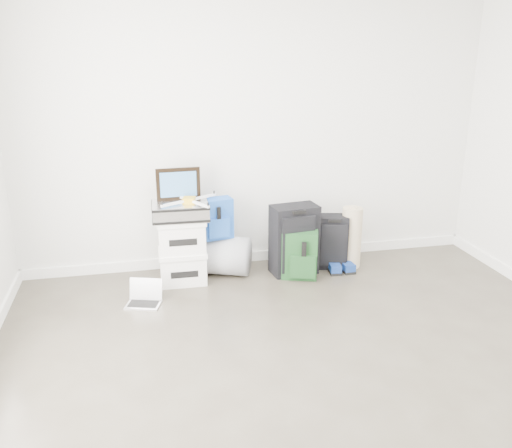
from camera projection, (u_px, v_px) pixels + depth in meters
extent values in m
plane|color=#393329|center=(346.00, 416.00, 3.20)|extent=(5.00, 5.00, 0.00)
cube|color=silver|center=(255.00, 127.00, 5.09)|extent=(4.50, 0.02, 2.70)
cube|color=white|center=(255.00, 256.00, 5.49)|extent=(4.50, 0.02, 0.10)
cube|color=white|center=(183.00, 268.00, 4.99)|extent=(0.41, 0.33, 0.27)
cube|color=white|center=(182.00, 252.00, 4.94)|extent=(0.44, 0.35, 0.04)
cube|color=white|center=(181.00, 236.00, 4.89)|extent=(0.41, 0.33, 0.27)
cube|color=white|center=(181.00, 220.00, 4.84)|extent=(0.44, 0.35, 0.04)
cube|color=#B2B2B7|center=(180.00, 210.00, 4.81)|extent=(0.50, 0.37, 0.14)
cube|color=black|center=(178.00, 184.00, 4.84)|extent=(0.39, 0.04, 0.29)
cube|color=#256996|center=(178.00, 184.00, 4.82)|extent=(0.32, 0.02, 0.23)
cube|color=gold|center=(189.00, 200.00, 4.78)|extent=(0.13, 0.13, 0.05)
cube|color=white|center=(202.00, 197.00, 4.87)|extent=(0.26, 0.16, 0.02)
cube|color=white|center=(180.00, 197.00, 4.88)|extent=(0.16, 0.26, 0.02)
cube|color=white|center=(175.00, 203.00, 4.69)|extent=(0.26, 0.16, 0.02)
cube|color=white|center=(199.00, 204.00, 4.68)|extent=(0.16, 0.26, 0.02)
cylinder|color=gray|center=(218.00, 255.00, 5.15)|extent=(0.69, 0.57, 0.37)
cube|color=blue|center=(217.00, 218.00, 5.01)|extent=(0.29, 0.21, 0.38)
cube|color=blue|center=(219.00, 228.00, 4.95)|extent=(0.20, 0.09, 0.18)
cube|color=black|center=(294.00, 239.00, 5.12)|extent=(0.46, 0.30, 0.67)
cube|color=black|center=(298.00, 245.00, 4.99)|extent=(0.32, 0.07, 0.53)
cube|color=black|center=(299.00, 212.00, 4.90)|extent=(0.13, 0.04, 0.03)
cube|color=#143718|center=(300.00, 254.00, 5.05)|extent=(0.37, 0.29, 0.46)
cube|color=#143718|center=(303.00, 266.00, 4.97)|extent=(0.25, 0.14, 0.22)
cube|color=black|center=(330.00, 242.00, 5.27)|extent=(0.37, 0.27, 0.53)
cube|color=black|center=(334.00, 245.00, 5.17)|extent=(0.25, 0.09, 0.42)
cube|color=black|center=(335.00, 221.00, 5.10)|extent=(0.12, 0.05, 0.02)
cube|color=black|center=(333.00, 269.00, 5.25)|extent=(0.14, 0.28, 0.03)
cube|color=#1B4BA4|center=(334.00, 265.00, 5.24)|extent=(0.13, 0.27, 0.07)
cube|color=black|center=(345.00, 268.00, 5.28)|extent=(0.12, 0.28, 0.03)
cube|color=#1B4BA4|center=(345.00, 264.00, 5.26)|extent=(0.12, 0.27, 0.07)
cylinder|color=tan|center=(351.00, 237.00, 5.28)|extent=(0.20, 0.20, 0.60)
cube|color=silver|center=(143.00, 305.00, 4.56)|extent=(0.33, 0.27, 0.01)
cube|color=black|center=(143.00, 304.00, 4.55)|extent=(0.27, 0.20, 0.00)
cube|color=black|center=(146.00, 289.00, 4.62)|extent=(0.27, 0.10, 0.19)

